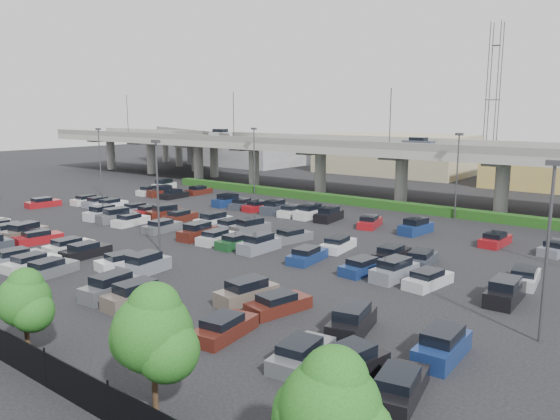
# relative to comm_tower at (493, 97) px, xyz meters

# --- Properties ---
(ground) EXTENTS (280.00, 280.00, 0.00)m
(ground) POSITION_rel_comm_tower_xyz_m (-4.00, -74.00, -15.61)
(ground) COLOR black
(overpass) EXTENTS (150.00, 13.00, 15.80)m
(overpass) POSITION_rel_comm_tower_xyz_m (-4.25, -41.99, -8.64)
(overpass) COLOR gray
(overpass) RESTS_ON ground
(on_ramp) EXTENTS (50.93, 30.13, 8.80)m
(on_ramp) POSITION_rel_comm_tower_xyz_m (-56.10, -30.95, -8.76)
(on_ramp) COLOR gray
(on_ramp) RESTS_ON ground
(hedge) EXTENTS (66.00, 1.60, 1.10)m
(hedge) POSITION_rel_comm_tower_xyz_m (-4.00, -49.00, -15.06)
(hedge) COLOR #184213
(hedge) RESTS_ON ground
(parked_cars) EXTENTS (63.18, 41.68, 1.67)m
(parked_cars) POSITION_rel_comm_tower_xyz_m (-6.50, -77.75, -14.99)
(parked_cars) COLOR slate
(parked_cars) RESTS_ON ground
(light_poles) EXTENTS (66.90, 48.38, 10.30)m
(light_poles) POSITION_rel_comm_tower_xyz_m (-8.12, -72.00, -9.37)
(light_poles) COLOR #444348
(light_poles) RESTS_ON ground
(distant_buildings) EXTENTS (138.00, 24.00, 9.00)m
(distant_buildings) POSITION_rel_comm_tower_xyz_m (8.38, -12.19, -11.87)
(distant_buildings) COLOR slate
(distant_buildings) RESTS_ON ground
(comm_tower) EXTENTS (2.40, 2.40, 30.00)m
(comm_tower) POSITION_rel_comm_tower_xyz_m (0.00, 0.00, 0.00)
(comm_tower) COLOR #444348
(comm_tower) RESTS_ON ground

